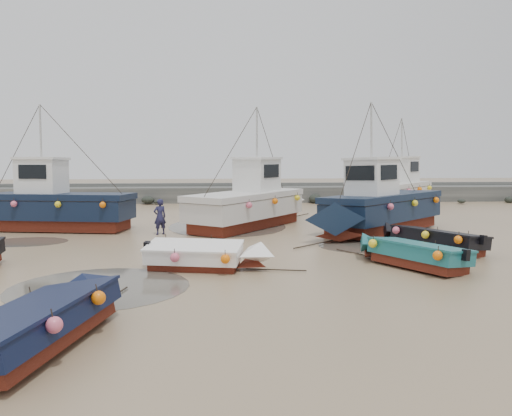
% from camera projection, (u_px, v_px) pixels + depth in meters
% --- Properties ---
extents(ground, '(120.00, 120.00, 0.00)m').
position_uv_depth(ground, '(206.00, 260.00, 17.92)').
color(ground, '#9B7F61').
rests_on(ground, ground).
extents(seawall, '(60.00, 4.92, 1.50)m').
position_uv_depth(seawall, '(216.00, 194.00, 39.67)').
color(seawall, '#60605B').
rests_on(seawall, ground).
extents(puddle_a, '(5.16, 5.16, 0.01)m').
position_uv_depth(puddle_a, '(99.00, 287.00, 14.29)').
color(puddle_a, '#4E4A3F').
rests_on(puddle_a, ground).
extents(puddle_b, '(3.80, 3.80, 0.01)m').
position_uv_depth(puddle_b, '(364.00, 246.00, 20.72)').
color(puddle_b, '#4E4A3F').
rests_on(puddle_b, ground).
extents(puddle_c, '(3.60, 3.60, 0.01)m').
position_uv_depth(puddle_c, '(25.00, 242.00, 21.67)').
color(puddle_c, '#4E4A3F').
rests_on(puddle_c, ground).
extents(puddle_d, '(6.19, 6.19, 0.01)m').
position_uv_depth(puddle_d, '(227.00, 226.00, 26.46)').
color(puddle_d, '#4E4A3F').
rests_on(puddle_d, ground).
extents(dinghy_1, '(3.06, 6.65, 1.43)m').
position_uv_depth(dinghy_1, '(45.00, 316.00, 10.09)').
color(dinghy_1, maroon).
rests_on(dinghy_1, ground).
extents(dinghy_2, '(3.53, 5.05, 1.43)m').
position_uv_depth(dinghy_2, '(409.00, 250.00, 16.93)').
color(dinghy_2, maroon).
rests_on(dinghy_2, ground).
extents(dinghy_5, '(5.33, 2.41, 1.43)m').
position_uv_depth(dinghy_5, '(205.00, 252.00, 16.52)').
color(dinghy_5, maroon).
rests_on(dinghy_5, ground).
extents(dinghy_6, '(3.71, 5.30, 1.43)m').
position_uv_depth(dinghy_6, '(430.00, 237.00, 19.74)').
color(dinghy_6, maroon).
rests_on(dinghy_6, ground).
extents(cabin_boat_0, '(10.23, 3.94, 6.22)m').
position_uv_depth(cabin_boat_0, '(49.00, 204.00, 24.93)').
color(cabin_boat_0, maroon).
rests_on(cabin_boat_0, ground).
extents(cabin_boat_1, '(7.51, 9.29, 6.22)m').
position_uv_depth(cabin_boat_1, '(253.00, 202.00, 26.19)').
color(cabin_boat_1, maroon).
rests_on(cabin_boat_1, ground).
extents(cabin_boat_2, '(8.71, 7.87, 6.22)m').
position_uv_depth(cabin_boat_2, '(377.00, 206.00, 24.07)').
color(cabin_boat_2, maroon).
rests_on(cabin_boat_2, ground).
extents(cabin_boat_3, '(7.10, 7.65, 6.22)m').
position_uv_depth(cabin_boat_3, '(401.00, 190.00, 34.34)').
color(cabin_boat_3, maroon).
rests_on(cabin_boat_3, ground).
extents(person, '(0.74, 0.66, 1.69)m').
position_uv_depth(person, '(160.00, 234.00, 23.70)').
color(person, '#1D1D3C').
rests_on(person, ground).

